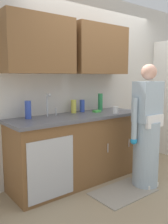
{
  "coord_description": "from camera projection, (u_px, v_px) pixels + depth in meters",
  "views": [
    {
      "loc": [
        -2.48,
        -1.92,
        1.46
      ],
      "look_at": [
        -0.55,
        0.55,
        1.0
      ],
      "focal_mm": 38.63,
      "sensor_mm": 36.0,
      "label": 1
    }
  ],
  "objects": [
    {
      "name": "counter_cabinet",
      "position": [
        78.0,
        150.0,
        3.36
      ],
      "size": [
        1.9,
        0.62,
        0.9
      ],
      "color": "brown",
      "rests_on": "ground"
    },
    {
      "name": "kitchen_wall_with_uppers",
      "position": [
        88.0,
        76.0,
        3.7
      ],
      "size": [
        4.8,
        0.44,
        2.7
      ],
      "color": "beige",
      "rests_on": "ground"
    },
    {
      "name": "countertop",
      "position": [
        78.0,
        116.0,
        3.3
      ],
      "size": [
        1.96,
        0.66,
        0.04
      ],
      "primitive_type": "cube",
      "color": "#595960",
      "rests_on": "counter_cabinet"
    },
    {
      "name": "knife_on_counter",
      "position": [
        123.0,
        109.0,
        3.85
      ],
      "size": [
        0.2,
        0.17,
        0.01
      ],
      "primitive_type": "cube",
      "rotation": [
        0.0,
        0.0,
        5.6
      ],
      "color": "silver",
      "rests_on": "countertop"
    },
    {
      "name": "cup_by_sink",
      "position": [
        116.0,
        110.0,
        3.43
      ],
      "size": [
        0.08,
        0.08,
        0.1
      ],
      "primitive_type": "cylinder",
      "color": "white",
      "rests_on": "countertop"
    },
    {
      "name": "bottle_dish_liquid",
      "position": [
        74.0,
        106.0,
        3.47
      ],
      "size": [
        0.08,
        0.08,
        0.19
      ],
      "primitive_type": "cylinder",
      "color": "#D8D14C",
      "rests_on": "countertop"
    },
    {
      "name": "floor_mat",
      "position": [
        123.0,
        192.0,
        3.07
      ],
      "size": [
        0.8,
        0.5,
        0.01
      ],
      "primitive_type": "cube",
      "color": "gray",
      "rests_on": "ground"
    },
    {
      "name": "sponge",
      "position": [
        97.0,
        111.0,
        3.55
      ],
      "size": [
        0.11,
        0.07,
        0.03
      ],
      "primitive_type": "cube",
      "color": "#4CBF4C",
      "rests_on": "countertop"
    },
    {
      "name": "bottle_water_short",
      "position": [
        28.0,
        110.0,
        2.99
      ],
      "size": [
        0.08,
        0.08,
        0.23
      ],
      "primitive_type": "cylinder",
      "color": "#334CB2",
      "rests_on": "countertop"
    },
    {
      "name": "bottle_water_tall",
      "position": [
        100.0,
        102.0,
        3.71
      ],
      "size": [
        0.07,
        0.07,
        0.26
      ],
      "primitive_type": "cylinder",
      "color": "#2D8C4C",
      "rests_on": "countertop"
    },
    {
      "name": "sink",
      "position": [
        56.0,
        119.0,
        3.09
      ],
      "size": [
        0.5,
        0.36,
        0.35
      ],
      "color": "#B7BABF",
      "rests_on": "counter_cabinet"
    },
    {
      "name": "ground_plane",
      "position": [
        142.0,
        187.0,
        3.22
      ],
      "size": [
        9.0,
        9.0,
        0.0
      ],
      "primitive_type": "plane",
      "color": "#998466"
    },
    {
      "name": "person_at_sink",
      "position": [
        147.0,
        135.0,
        3.18
      ],
      "size": [
        0.55,
        0.34,
        1.62
      ],
      "color": "white",
      "rests_on": "ground"
    },
    {
      "name": "bottle_soap",
      "position": [
        82.0,
        106.0,
        3.57
      ],
      "size": [
        0.07,
        0.07,
        0.18
      ],
      "primitive_type": "cylinder",
      "color": "#334CB2",
      "rests_on": "countertop"
    }
  ]
}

